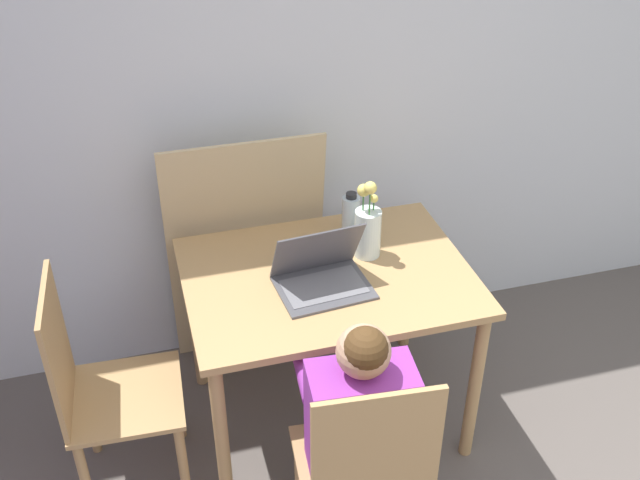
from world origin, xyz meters
name	(u,v)px	position (x,y,z in m)	size (l,w,h in m)	color
wall_back	(353,76)	(0.00, 2.23, 1.25)	(6.40, 0.05, 2.50)	silver
dining_table	(327,294)	(-0.29, 1.60, 0.64)	(1.06, 0.79, 0.74)	tan
chair_occupied	(364,474)	(-0.37, 0.90, 0.47)	(0.43, 0.43, 0.93)	tan
chair_spare	(103,391)	(-1.14, 1.50, 0.47)	(0.42, 0.42, 0.93)	tan
person_seated	(357,411)	(-0.36, 1.03, 0.62)	(0.37, 0.45, 1.01)	purple
laptop	(321,272)	(-0.33, 1.55, 0.79)	(0.35, 0.28, 0.24)	#4C4C51
flower_vase	(368,228)	(-0.10, 1.69, 0.86)	(0.10, 0.10, 0.33)	silver
water_bottle	(351,217)	(-0.13, 1.82, 0.83)	(0.07, 0.07, 0.20)	silver
cardboard_panel	(246,253)	(-0.51, 2.09, 0.56)	(0.67, 0.17, 1.12)	tan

